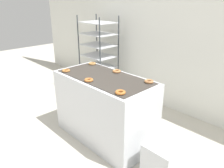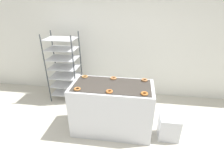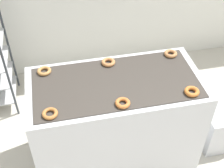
% 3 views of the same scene
% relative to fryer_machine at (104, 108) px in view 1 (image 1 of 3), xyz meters
% --- Properties ---
extents(ground_plane, '(14.00, 14.00, 0.00)m').
position_rel_fryer_machine_xyz_m(ground_plane, '(-0.00, -0.61, -0.48)').
color(ground_plane, beige).
extents(wall_back, '(8.00, 0.05, 2.80)m').
position_rel_fryer_machine_xyz_m(wall_back, '(-0.00, 1.52, 0.92)').
color(wall_back, silver).
rests_on(wall_back, ground_plane).
extents(fryer_machine, '(1.45, 0.72, 0.96)m').
position_rel_fryer_machine_xyz_m(fryer_machine, '(0.00, 0.00, 0.00)').
color(fryer_machine, silver).
rests_on(fryer_machine, ground_plane).
extents(baking_rack_cart, '(0.70, 0.51, 1.63)m').
position_rel_fryer_machine_xyz_m(baking_rack_cart, '(-1.30, 1.01, 0.35)').
color(baking_rack_cart, '#33383D').
rests_on(baking_rack_cart, ground_plane).
extents(glaze_bin, '(0.36, 0.31, 0.44)m').
position_rel_fryer_machine_xyz_m(glaze_bin, '(1.05, -0.09, -0.26)').
color(glaze_bin, silver).
rests_on(glaze_bin, ground_plane).
extents(donut_near_left, '(0.12, 0.12, 0.03)m').
position_rel_fryer_machine_xyz_m(donut_near_left, '(-0.54, -0.25, 0.49)').
color(donut_near_left, '#AB6A33').
rests_on(donut_near_left, fryer_machine).
extents(donut_near_center, '(0.11, 0.11, 0.03)m').
position_rel_fryer_machine_xyz_m(donut_near_center, '(-0.01, -0.26, 0.49)').
color(donut_near_center, '#BD6A31').
rests_on(donut_near_center, fryer_machine).
extents(donut_near_right, '(0.12, 0.12, 0.03)m').
position_rel_fryer_machine_xyz_m(donut_near_right, '(0.55, -0.25, 0.50)').
color(donut_near_right, '#BC6A2C').
rests_on(donut_near_right, fryer_machine).
extents(donut_far_left, '(0.12, 0.12, 0.03)m').
position_rel_fryer_machine_xyz_m(donut_far_left, '(-0.56, 0.25, 0.49)').
color(donut_far_left, '#AE7A41').
rests_on(donut_far_left, fryer_machine).
extents(donut_far_center, '(0.12, 0.12, 0.03)m').
position_rel_fryer_machine_xyz_m(donut_far_center, '(-0.01, 0.25, 0.49)').
color(donut_far_center, '#B47442').
rests_on(donut_far_center, fryer_machine).
extents(donut_far_right, '(0.12, 0.12, 0.03)m').
position_rel_fryer_machine_xyz_m(donut_far_right, '(0.56, 0.26, 0.50)').
color(donut_far_right, '#AE7344').
rests_on(donut_far_right, fryer_machine).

